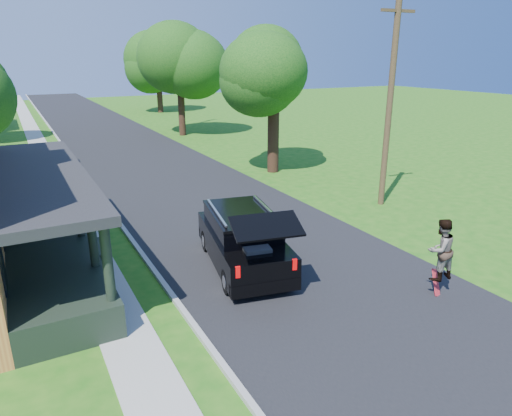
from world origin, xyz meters
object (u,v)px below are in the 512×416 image
utility_pole_near (390,103)px  skateboarder (440,250)px  black_suv (243,239)px  tree_right_near (273,69)px

utility_pole_near → skateboarder: bearing=-118.2°
black_suv → utility_pole_near: (8.40, 2.81, 3.57)m
black_suv → skateboarder: size_ratio=3.09×
skateboarder → tree_right_near: bearing=-101.1°
black_suv → tree_right_near: tree_right_near is taller
utility_pole_near → black_suv: bearing=-156.9°
skateboarder → tree_right_near: 15.59m
black_suv → utility_pole_near: utility_pole_near is taller
black_suv → skateboarder: black_suv is taller
skateboarder → utility_pole_near: size_ratio=0.20×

